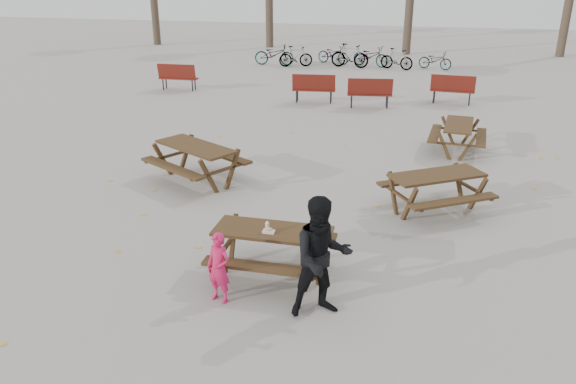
% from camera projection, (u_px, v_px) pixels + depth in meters
% --- Properties ---
extents(ground, '(80.00, 80.00, 0.00)m').
position_uv_depth(ground, '(273.00, 274.00, 8.85)').
color(ground, gray).
rests_on(ground, ground).
extents(main_picnic_table, '(1.80, 1.45, 0.78)m').
position_uv_depth(main_picnic_table, '(273.00, 241.00, 8.63)').
color(main_picnic_table, '#342113').
rests_on(main_picnic_table, ground).
extents(food_tray, '(0.18, 0.11, 0.03)m').
position_uv_depth(food_tray, '(269.00, 232.00, 8.45)').
color(food_tray, white).
rests_on(food_tray, main_picnic_table).
extents(bread_roll, '(0.14, 0.06, 0.05)m').
position_uv_depth(bread_roll, '(269.00, 229.00, 8.43)').
color(bread_roll, tan).
rests_on(bread_roll, food_tray).
extents(soda_bottle, '(0.07, 0.07, 0.17)m').
position_uv_depth(soda_bottle, '(267.00, 227.00, 8.46)').
color(soda_bottle, silver).
rests_on(soda_bottle, main_picnic_table).
extents(child, '(0.45, 0.36, 1.07)m').
position_uv_depth(child, '(219.00, 268.00, 7.95)').
color(child, '#D71A53').
rests_on(child, ground).
extents(adult, '(1.05, 0.96, 1.74)m').
position_uv_depth(adult, '(322.00, 257.00, 7.55)').
color(adult, black).
rests_on(adult, ground).
extents(picnic_table_east, '(2.33, 2.23, 0.79)m').
position_uv_depth(picnic_table_east, '(435.00, 193.00, 10.95)').
color(picnic_table_east, '#342113').
rests_on(picnic_table_east, ground).
extents(picnic_table_north, '(2.49, 2.35, 0.85)m').
position_uv_depth(picnic_table_north, '(197.00, 164.00, 12.47)').
color(picnic_table_north, '#342113').
rests_on(picnic_table_north, ground).
extents(picnic_table_far, '(1.55, 1.86, 0.75)m').
position_uv_depth(picnic_table_far, '(457.00, 138.00, 14.51)').
color(picnic_table_far, '#342113').
rests_on(picnic_table_far, ground).
extents(park_bench_row, '(11.83, 1.93, 1.03)m').
position_uv_depth(park_bench_row, '(324.00, 86.00, 19.99)').
color(park_bench_row, maroon).
rests_on(park_bench_row, ground).
extents(bicycle_row, '(9.41, 2.41, 1.10)m').
position_uv_depth(bicycle_row, '(344.00, 56.00, 26.80)').
color(bicycle_row, black).
rests_on(bicycle_row, ground).
extents(fallen_leaves, '(11.00, 11.00, 0.01)m').
position_uv_depth(fallen_leaves, '(331.00, 213.00, 10.99)').
color(fallen_leaves, gold).
rests_on(fallen_leaves, ground).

